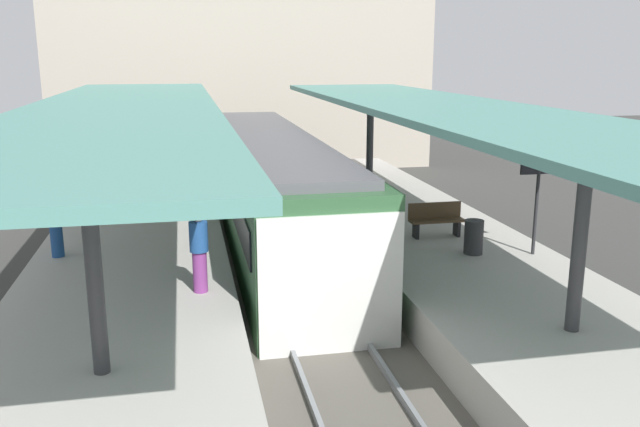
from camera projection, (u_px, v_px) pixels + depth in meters
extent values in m
plane|color=#383835|center=(300.00, 300.00, 15.40)|extent=(80.00, 80.00, 0.00)
cube|color=#ADA8A0|center=(129.00, 291.00, 14.54)|extent=(4.40, 28.00, 1.00)
cube|color=#ADA8A0|center=(455.00, 269.00, 16.03)|extent=(4.40, 28.00, 1.00)
cube|color=#59544C|center=(300.00, 295.00, 15.38)|extent=(3.20, 28.00, 0.20)
cube|color=slate|center=(269.00, 291.00, 15.20)|extent=(0.08, 28.00, 0.14)
cube|color=slate|center=(331.00, 286.00, 15.48)|extent=(0.08, 28.00, 0.14)
cube|color=#2D5633|center=(273.00, 191.00, 19.35)|extent=(2.70, 15.65, 2.90)
cube|color=silver|center=(332.00, 286.00, 11.91)|extent=(2.65, 0.08, 2.60)
cube|color=black|center=(225.00, 181.00, 19.00)|extent=(0.04, 14.40, 0.76)
cube|color=black|center=(319.00, 177.00, 19.54)|extent=(0.04, 14.40, 0.76)
cube|color=#515156|center=(272.00, 138.00, 18.99)|extent=(2.16, 14.87, 0.20)
cylinder|color=#333335|center=(94.00, 266.00, 9.38)|extent=(0.24, 0.24, 3.26)
cylinder|color=#333335|center=(142.00, 147.00, 21.37)|extent=(0.24, 0.24, 3.26)
cube|color=slate|center=(122.00, 108.00, 14.97)|extent=(4.18, 21.00, 0.16)
cylinder|color=#333335|center=(580.00, 240.00, 10.87)|extent=(0.24, 0.24, 3.17)
cylinder|color=#333335|center=(370.00, 142.00, 22.87)|extent=(0.24, 0.24, 3.17)
cube|color=slate|center=(440.00, 107.00, 16.48)|extent=(4.18, 21.00, 0.16)
cube|color=black|center=(416.00, 230.00, 16.78)|extent=(0.08, 0.32, 0.40)
cube|color=black|center=(457.00, 228.00, 17.00)|extent=(0.08, 0.32, 0.40)
cube|color=#4C3823|center=(437.00, 220.00, 16.83)|extent=(1.40, 0.40, 0.06)
cube|color=#4C3823|center=(435.00, 210.00, 16.95)|extent=(1.40, 0.06, 0.40)
cylinder|color=#262628|center=(536.00, 208.00, 15.23)|extent=(0.08, 0.08, 2.20)
cube|color=black|center=(539.00, 167.00, 15.01)|extent=(0.90, 0.06, 0.32)
cylinder|color=#2D2D30|center=(474.00, 237.00, 15.43)|extent=(0.44, 0.44, 0.80)
cylinder|color=navy|center=(57.00, 237.00, 15.19)|extent=(0.28, 0.28, 0.91)
cylinder|color=#386B3D|center=(54.00, 205.00, 15.01)|extent=(0.36, 0.36, 0.61)
sphere|color=tan|center=(52.00, 187.00, 14.92)|extent=(0.22, 0.22, 0.22)
cylinder|color=#7A337A|center=(200.00, 271.00, 12.96)|extent=(0.28, 0.28, 0.83)
cylinder|color=navy|center=(199.00, 237.00, 12.79)|extent=(0.36, 0.36, 0.59)
sphere|color=beige|center=(198.00, 216.00, 12.70)|extent=(0.22, 0.22, 0.22)
cube|color=#A89E8E|center=(241.00, 54.00, 33.27)|extent=(18.00, 6.00, 11.00)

